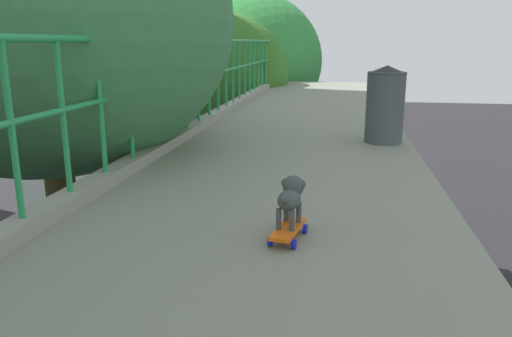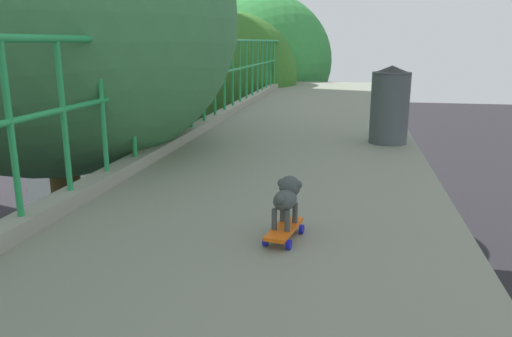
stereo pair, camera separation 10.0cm
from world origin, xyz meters
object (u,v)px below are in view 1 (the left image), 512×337
Objects in this scene: small_dog at (291,195)px; litter_bin at (385,104)px; toy_skateboard at (288,230)px; city_bus at (110,145)px.

litter_bin is (0.86, 3.39, 0.21)m from small_dog.
toy_skateboard is 1.33× the size of small_dog.
toy_skateboard is at bearing -104.08° from litter_bin.
city_bus is 24.59× the size of toy_skateboard.
small_dog is at bearing -104.22° from litter_bin.
small_dog is at bearing -60.88° from city_bus.
litter_bin is (11.43, -15.58, 4.09)m from city_bus.
city_bus is at bearing 119.03° from toy_skateboard.
litter_bin reaches higher than toy_skateboard.
city_bus is at bearing 126.27° from litter_bin.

